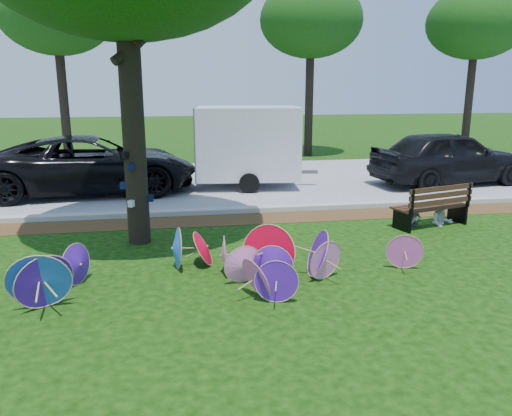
{
  "coord_description": "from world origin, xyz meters",
  "views": [
    {
      "loc": [
        -0.97,
        -6.86,
        3.13
      ],
      "look_at": [
        0.5,
        2.0,
        0.9
      ],
      "focal_mm": 35.0,
      "sensor_mm": 36.0,
      "label": 1
    }
  ],
  "objects_px": {
    "black_van": "(92,165)",
    "park_bench": "(430,205)",
    "person_left": "(414,204)",
    "person_right": "(443,201)",
    "cargo_trailer": "(248,143)",
    "dark_pickup": "(449,157)",
    "parasol_pile": "(212,262)"
  },
  "relations": [
    {
      "from": "park_bench",
      "to": "person_right",
      "type": "relative_size",
      "value": 1.7
    },
    {
      "from": "dark_pickup",
      "to": "person_left",
      "type": "height_order",
      "value": "dark_pickup"
    },
    {
      "from": "parasol_pile",
      "to": "person_right",
      "type": "height_order",
      "value": "person_right"
    },
    {
      "from": "parasol_pile",
      "to": "black_van",
      "type": "bearing_deg",
      "value": 110.96
    },
    {
      "from": "black_van",
      "to": "person_right",
      "type": "height_order",
      "value": "black_van"
    },
    {
      "from": "park_bench",
      "to": "person_left",
      "type": "bearing_deg",
      "value": 156.5
    },
    {
      "from": "black_van",
      "to": "park_bench",
      "type": "relative_size",
      "value": 3.29
    },
    {
      "from": "park_bench",
      "to": "person_right",
      "type": "height_order",
      "value": "person_right"
    },
    {
      "from": "parasol_pile",
      "to": "dark_pickup",
      "type": "relative_size",
      "value": 1.31
    },
    {
      "from": "cargo_trailer",
      "to": "park_bench",
      "type": "xyz_separation_m",
      "value": [
        3.41,
        -5.08,
        -0.9
      ]
    },
    {
      "from": "park_bench",
      "to": "cargo_trailer",
      "type": "bearing_deg",
      "value": 108.5
    },
    {
      "from": "dark_pickup",
      "to": "cargo_trailer",
      "type": "distance_m",
      "value": 6.47
    },
    {
      "from": "cargo_trailer",
      "to": "park_bench",
      "type": "distance_m",
      "value": 6.18
    },
    {
      "from": "parasol_pile",
      "to": "park_bench",
      "type": "bearing_deg",
      "value": 27.44
    },
    {
      "from": "black_van",
      "to": "dark_pickup",
      "type": "bearing_deg",
      "value": -96.96
    },
    {
      "from": "black_van",
      "to": "person_right",
      "type": "bearing_deg",
      "value": -124.65
    },
    {
      "from": "black_van",
      "to": "park_bench",
      "type": "height_order",
      "value": "black_van"
    },
    {
      "from": "parasol_pile",
      "to": "person_left",
      "type": "distance_m",
      "value": 5.52
    },
    {
      "from": "cargo_trailer",
      "to": "park_bench",
      "type": "bearing_deg",
      "value": -49.96
    },
    {
      "from": "parasol_pile",
      "to": "park_bench",
      "type": "height_order",
      "value": "park_bench"
    },
    {
      "from": "dark_pickup",
      "to": "park_bench",
      "type": "distance_m",
      "value": 5.39
    },
    {
      "from": "person_right",
      "to": "park_bench",
      "type": "bearing_deg",
      "value": -164.91
    },
    {
      "from": "person_left",
      "to": "person_right",
      "type": "xyz_separation_m",
      "value": [
        0.7,
        0.0,
        0.04
      ]
    },
    {
      "from": "person_left",
      "to": "person_right",
      "type": "relative_size",
      "value": 0.92
    },
    {
      "from": "dark_pickup",
      "to": "person_left",
      "type": "distance_m",
      "value": 5.55
    },
    {
      "from": "cargo_trailer",
      "to": "person_right",
      "type": "height_order",
      "value": "cargo_trailer"
    },
    {
      "from": "parasol_pile",
      "to": "dark_pickup",
      "type": "bearing_deg",
      "value": 41.15
    },
    {
      "from": "person_left",
      "to": "black_van",
      "type": "bearing_deg",
      "value": 148.96
    },
    {
      "from": "dark_pickup",
      "to": "person_left",
      "type": "bearing_deg",
      "value": 135.03
    },
    {
      "from": "dark_pickup",
      "to": "park_bench",
      "type": "height_order",
      "value": "dark_pickup"
    },
    {
      "from": "cargo_trailer",
      "to": "dark_pickup",
      "type": "bearing_deg",
      "value": 0.67
    },
    {
      "from": "black_van",
      "to": "cargo_trailer",
      "type": "relative_size",
      "value": 1.95
    }
  ]
}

